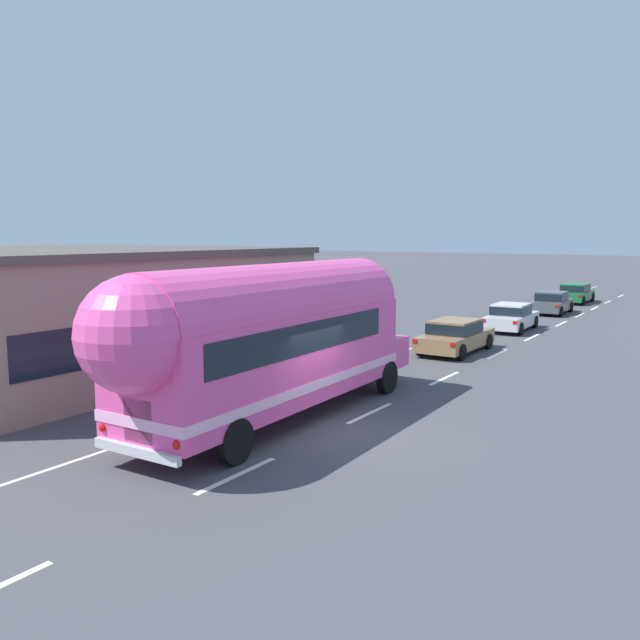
% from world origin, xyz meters
% --- Properties ---
extents(ground_plane, '(300.00, 300.00, 0.00)m').
position_xyz_m(ground_plane, '(0.00, 0.00, 0.00)').
color(ground_plane, '#424247').
extents(lane_markings, '(3.61, 80.00, 0.01)m').
position_xyz_m(lane_markings, '(-2.45, 12.79, 0.00)').
color(lane_markings, silver).
rests_on(lane_markings, ground).
extents(roadside_building, '(13.60, 14.66, 4.34)m').
position_xyz_m(roadside_building, '(-13.19, 1.66, 2.17)').
color(roadside_building, gray).
rests_on(roadside_building, ground).
extents(painted_bus, '(2.83, 11.86, 4.12)m').
position_xyz_m(painted_bus, '(-1.71, -0.51, 2.30)').
color(painted_bus, '#EA4C9E').
rests_on(painted_bus, ground).
extents(car_lead, '(1.94, 4.52, 1.37)m').
position_xyz_m(car_lead, '(-1.58, 11.91, 0.74)').
color(car_lead, olive).
rests_on(car_lead, ground).
extents(car_second, '(2.01, 4.45, 1.37)m').
position_xyz_m(car_second, '(-1.56, 19.38, 0.73)').
color(car_second, silver).
rests_on(car_second, ground).
extents(car_third, '(1.93, 4.30, 1.37)m').
position_xyz_m(car_third, '(-1.64, 27.79, 0.73)').
color(car_third, '#474C51').
rests_on(car_third, ground).
extents(car_fourth, '(1.91, 4.63, 1.37)m').
position_xyz_m(car_fourth, '(-1.87, 35.30, 0.74)').
color(car_fourth, '#196633').
rests_on(car_fourth, ground).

